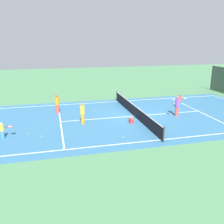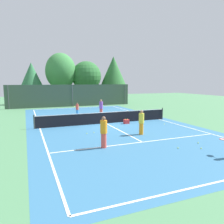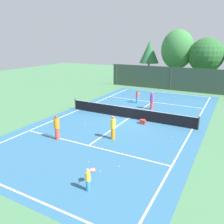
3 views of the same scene
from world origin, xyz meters
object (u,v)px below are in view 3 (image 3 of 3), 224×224
Objects in this scene: tennis_ball_2 at (91,124)px; tennis_ball_4 at (85,124)px; player_2 at (88,179)px; tennis_ball_3 at (100,171)px; tennis_ball_10 at (174,118)px; tennis_ball_1 at (88,162)px; player_1 at (137,97)px; player_3 at (57,127)px; tennis_ball_7 at (175,96)px; player_4 at (113,127)px; ball_crate at (143,122)px; tennis_ball_5 at (172,137)px; tennis_ball_0 at (106,100)px; tennis_ball_8 at (118,167)px; player_0 at (152,100)px; tennis_ball_9 at (118,126)px; tennis_ball_6 at (188,101)px.

tennis_ball_2 is 0.56m from tennis_ball_4.
tennis_ball_3 is (-0.34, 1.58, -0.57)m from player_2.
tennis_ball_1 is at bearing -103.55° from tennis_ball_10.
player_1 is 8.24m from tennis_ball_2.
player_1 reaches higher than tennis_ball_10.
tennis_ball_4 is (-0.03, 3.42, -0.87)m from player_3.
tennis_ball_2 is at bearing -139.04° from tennis_ball_10.
tennis_ball_7 is at bearing 76.16° from player_3.
player_4 reaches higher than ball_crate.
tennis_ball_3 is 6.76m from tennis_ball_5.
tennis_ball_8 is at bearing -57.48° from tennis_ball_0.
tennis_ball_2 and tennis_ball_7 have the same top height.
tennis_ball_7 and tennis_ball_8 have the same top height.
tennis_ball_1 is at bearing -88.45° from player_0.
player_3 is 3.84× the size of ball_crate.
player_1 is 3.79m from tennis_ball_0.
tennis_ball_9 is (-0.76, -6.04, -0.89)m from player_0.
player_2 is at bearing -75.61° from player_1.
tennis_ball_5 is at bearing -52.25° from player_1.
player_1 is 21.09× the size of tennis_ball_3.
player_2 is at bearing -62.87° from tennis_ball_0.
player_3 reaches higher than tennis_ball_10.
player_1 is at bearing 100.68° from tennis_ball_9.
player_3 is 4.17m from tennis_ball_1.
tennis_ball_10 is (1.31, 10.62, 0.00)m from tennis_ball_3.
tennis_ball_0 and tennis_ball_1 have the same top height.
player_0 is 27.14× the size of tennis_ball_4.
player_0 is at bearing 97.28° from player_2.
ball_crate is 3.26m from tennis_ball_5.
player_4 reaches higher than tennis_ball_4.
tennis_ball_0 is (-5.91, 9.31, -0.84)m from player_4.
tennis_ball_4 and tennis_ball_5 have the same top height.
tennis_ball_0 is at bearing 143.73° from tennis_ball_5.
tennis_ball_9 is at bearing -53.94° from tennis_ball_0.
tennis_ball_0 is 9.34m from tennis_ball_6.
tennis_ball_4 is (-3.42, -6.77, -0.89)m from player_0.
player_2 reaches higher than tennis_ball_4.
tennis_ball_9 is (2.11, 0.62, 0.00)m from tennis_ball_2.
tennis_ball_10 is at bearing 101.76° from tennis_ball_5.
player_3 is at bearing -149.19° from tennis_ball_5.
tennis_ball_4 and tennis_ball_10 have the same top height.
player_1 reaches higher than tennis_ball_6.
tennis_ball_4 is at bearing 139.28° from tennis_ball_8.
player_0 is at bearing 66.67° from tennis_ball_2.
tennis_ball_10 is at bearing 86.07° from tennis_ball_8.
player_1 is 21.09× the size of tennis_ball_1.
tennis_ball_2 and tennis_ball_9 have the same top height.
player_0 reaches higher than player_3.
tennis_ball_5 is at bearing -58.77° from player_0.
tennis_ball_10 is (0.67, 9.74, 0.00)m from tennis_ball_8.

